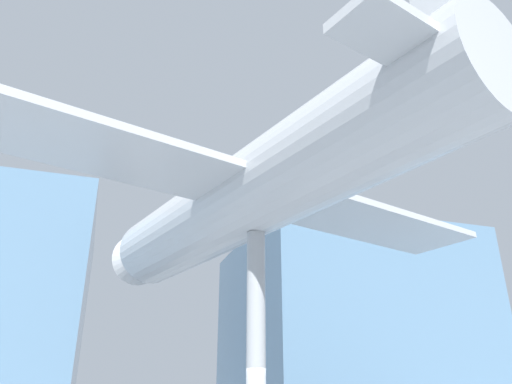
{
  "coord_description": "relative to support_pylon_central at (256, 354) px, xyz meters",
  "views": [
    {
      "loc": [
        -3.48,
        -10.85,
        1.73
      ],
      "look_at": [
        0.0,
        0.0,
        6.65
      ],
      "focal_mm": 35.0,
      "sensor_mm": 36.0,
      "label": 1
    }
  ],
  "objects": [
    {
      "name": "suspended_airplane",
      "position": [
        -0.09,
        0.29,
        3.88
      ],
      "size": [
        15.09,
        14.35,
        3.16
      ],
      "rotation": [
        0.0,
        0.0,
        0.3
      ],
      "color": "#B2B7BC",
      "rests_on": "support_pylon_central"
    },
    {
      "name": "support_pylon_central",
      "position": [
        0.0,
        0.0,
        0.0
      ],
      "size": [
        0.43,
        0.43,
        5.57
      ],
      "color": "#999EA3",
      "rests_on": "ground_plane"
    },
    {
      "name": "glass_pavilion_right",
      "position": [
        9.91,
        14.39,
        2.39
      ],
      "size": [
        11.92,
        11.42,
        10.94
      ],
      "color": "slate",
      "rests_on": "ground_plane"
    }
  ]
}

